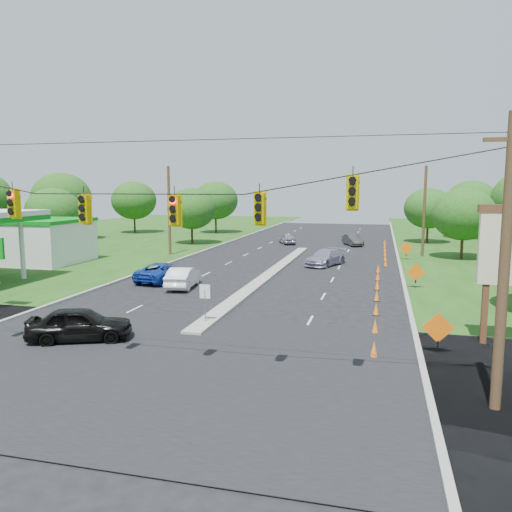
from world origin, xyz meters
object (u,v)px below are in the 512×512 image
(white_sedan, at_px, (183,277))
(black_sedan, at_px, (80,324))
(gas_station, at_px, (8,236))
(blue_pickup, at_px, (164,272))

(white_sedan, bearing_deg, black_sedan, 83.35)
(gas_station, xyz_separation_m, black_sedan, (19.11, -18.13, -1.80))
(black_sedan, distance_m, white_sedan, 12.46)
(gas_station, distance_m, blue_pickup, 17.21)
(white_sedan, height_order, blue_pickup, white_sedan)
(black_sedan, xyz_separation_m, blue_pickup, (-2.45, 14.25, -0.07))
(white_sedan, bearing_deg, gas_station, -24.15)
(blue_pickup, bearing_deg, black_sedan, 107.84)
(white_sedan, xyz_separation_m, blue_pickup, (-2.27, 1.79, -0.02))
(gas_station, height_order, blue_pickup, gas_station)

